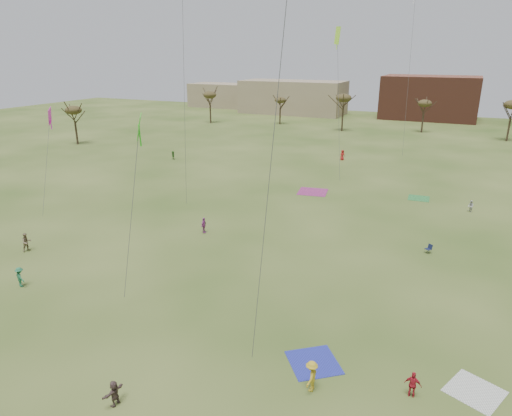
% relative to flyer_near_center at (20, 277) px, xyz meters
% --- Properties ---
extents(ground, '(260.00, 260.00, 0.00)m').
position_rel_flyer_near_center_xyz_m(ground, '(15.86, -0.48, -0.85)').
color(ground, '#2D4816').
rests_on(ground, ground).
extents(flyer_near_center, '(1.22, 0.91, 1.69)m').
position_rel_flyer_near_center_xyz_m(flyer_near_center, '(0.00, 0.00, 0.00)').
color(flyer_near_center, '#246C47').
rests_on(flyer_near_center, ground).
extents(spectator_fore_a, '(0.93, 0.40, 1.57)m').
position_rel_flyer_near_center_xyz_m(spectator_fore_a, '(30.57, 0.42, -0.06)').
color(spectator_fore_a, red).
rests_on(spectator_fore_a, ground).
extents(spectator_fore_b, '(0.91, 1.05, 1.84)m').
position_rel_flyer_near_center_xyz_m(spectator_fore_b, '(-5.50, 5.13, 0.07)').
color(spectator_fore_b, '#7A684E').
rests_on(spectator_fore_b, ground).
extents(spectator_fore_c, '(0.61, 1.44, 1.50)m').
position_rel_flyer_near_center_xyz_m(spectator_fore_c, '(16.02, -7.01, -0.09)').
color(spectator_fore_c, brown).
rests_on(spectator_fore_c, ground).
extents(flyer_mid_b, '(0.72, 1.23, 1.89)m').
position_rel_flyer_near_center_xyz_m(flyer_mid_b, '(25.32, -1.46, 0.10)').
color(flyer_mid_b, gold).
rests_on(flyer_mid_b, ground).
extents(spectator_mid_d, '(0.49, 1.02, 1.68)m').
position_rel_flyer_near_center_xyz_m(spectator_mid_d, '(7.53, 16.33, -0.00)').
color(spectator_mid_d, '#A9469A').
rests_on(spectator_mid_d, ground).
extents(spectator_mid_e, '(0.85, 0.88, 1.43)m').
position_rel_flyer_near_center_xyz_m(spectator_mid_e, '(33.16, 35.50, -0.13)').
color(spectator_mid_e, '#BCBCBC').
rests_on(spectator_mid_e, ground).
extents(flyer_far_a, '(1.12, 1.39, 1.48)m').
position_rel_flyer_near_center_xyz_m(flyer_far_a, '(-15.72, 44.17, -0.10)').
color(flyer_far_a, '#2B6220').
rests_on(flyer_far_a, ground).
extents(flyer_far_b, '(1.05, 1.04, 1.83)m').
position_rel_flyer_near_center_xyz_m(flyer_far_b, '(12.07, 56.35, 0.07)').
color(flyer_far_b, '#AF1E1E').
rests_on(flyer_far_b, ground).
extents(blanket_blue, '(4.09, 4.09, 0.03)m').
position_rel_flyer_near_center_xyz_m(blanket_blue, '(24.73, 0.87, -0.84)').
color(blanket_blue, '#2730AC').
rests_on(blanket_blue, ground).
extents(blanket_cream, '(3.55, 3.55, 0.03)m').
position_rel_flyer_near_center_xyz_m(blanket_cream, '(33.78, 2.30, -0.84)').
color(blanket_cream, silver).
rests_on(blanket_cream, ground).
extents(blanket_plum, '(4.47, 4.47, 0.03)m').
position_rel_flyer_near_center_xyz_m(blanket_plum, '(13.40, 35.42, -0.84)').
color(blanket_plum, '#932D6E').
rests_on(blanket_plum, ground).
extents(blanket_olive, '(2.77, 2.77, 0.03)m').
position_rel_flyer_near_center_xyz_m(blanket_olive, '(27.00, 38.53, -0.84)').
color(blanket_olive, '#2F823B').
rests_on(blanket_olive, ground).
extents(camp_chair_right, '(0.73, 0.74, 0.87)m').
position_rel_flyer_near_center_xyz_m(camp_chair_right, '(29.66, 20.90, -0.59)').
color(camp_chair_right, '#151C39').
rests_on(camp_chair_right, ground).
extents(kites_aloft, '(62.99, 80.07, 27.91)m').
position_rel_flyer_near_center_xyz_m(kites_aloft, '(16.34, 34.25, 21.02)').
color(kites_aloft, '#35D225').
rests_on(kites_aloft, ground).
extents(tree_line, '(117.44, 49.32, 8.91)m').
position_rel_flyer_near_center_xyz_m(tree_line, '(13.02, 78.64, 6.24)').
color(tree_line, '#3A2B1E').
rests_on(tree_line, ground).
extents(building_tan, '(32.00, 14.00, 10.00)m').
position_rel_flyer_near_center_xyz_m(building_tan, '(-19.14, 114.52, 4.15)').
color(building_tan, '#937F60').
rests_on(building_tan, ground).
extents(building_brick, '(26.00, 16.00, 12.00)m').
position_rel_flyer_near_center_xyz_m(building_brick, '(20.86, 119.52, 5.15)').
color(building_brick, brown).
rests_on(building_brick, ground).
extents(building_tan_west, '(20.00, 12.00, 8.00)m').
position_rel_flyer_near_center_xyz_m(building_tan_west, '(-49.14, 121.52, 3.15)').
color(building_tan_west, '#937F60').
rests_on(building_tan_west, ground).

